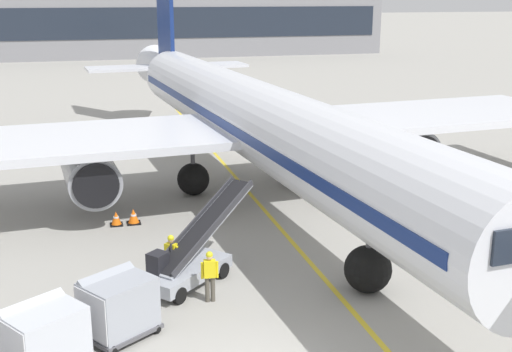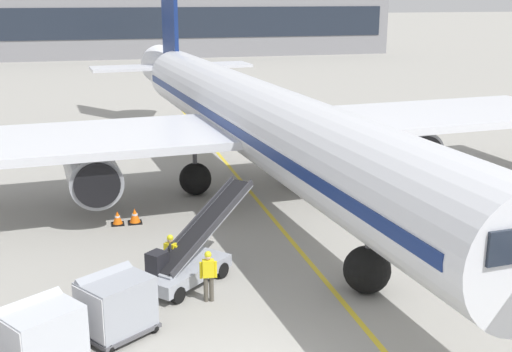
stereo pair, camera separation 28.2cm
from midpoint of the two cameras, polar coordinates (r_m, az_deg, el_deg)
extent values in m
cylinder|color=silver|center=(31.08, 0.52, 4.89)|extent=(6.72, 36.45, 3.62)
cube|color=navy|center=(31.08, 0.52, 4.89)|extent=(6.64, 35.00, 0.43)
cone|color=silver|center=(51.13, -7.55, 9.30)|extent=(3.56, 6.03, 3.07)
cube|color=silver|center=(30.34, -16.96, 2.89)|extent=(17.79, 8.71, 0.36)
cylinder|color=#93969E|center=(30.02, -13.85, 0.43)|extent=(2.64, 4.89, 2.24)
cylinder|color=black|center=(27.71, -13.34, -0.81)|extent=(1.91, 0.28, 1.91)
cube|color=silver|center=(36.12, 14.16, 5.05)|extent=(17.79, 8.71, 0.36)
cylinder|color=#93969E|center=(34.98, 12.60, 2.64)|extent=(2.64, 4.89, 2.24)
cylinder|color=black|center=(33.02, 14.77, 1.73)|extent=(1.91, 0.28, 1.91)
cube|color=silver|center=(49.41, -7.14, 9.41)|extent=(11.92, 3.90, 0.20)
cube|color=#1E2633|center=(16.19, 21.83, -4.47)|extent=(2.66, 1.84, 0.80)
cylinder|color=#47474C|center=(22.21, 10.06, -6.46)|extent=(0.22, 0.22, 1.32)
sphere|color=black|center=(22.46, 9.98, -8.01)|extent=(1.61, 1.61, 1.61)
cylinder|color=#47474C|center=(32.55, -5.07, 0.87)|extent=(0.22, 0.22, 1.32)
sphere|color=black|center=(32.72, -5.05, -0.24)|extent=(1.61, 1.61, 1.61)
cylinder|color=#47474C|center=(34.22, 3.76, 1.63)|extent=(0.22, 0.22, 1.32)
sphere|color=black|center=(34.39, 3.74, 0.57)|extent=(1.61, 1.61, 1.61)
cube|color=#A3A8B2|center=(22.90, -5.92, -8.21)|extent=(3.60, 3.46, 0.44)
cube|color=black|center=(22.25, -8.23, -7.43)|extent=(0.82, 0.82, 0.70)
cylinder|color=#333338|center=(22.70, -7.08, -6.77)|extent=(0.08, 0.08, 0.80)
cube|color=#A3A8B2|center=(23.28, -4.14, -4.39)|extent=(4.19, 3.89, 2.24)
cube|color=black|center=(23.25, -4.14, -4.19)|extent=(3.99, 3.69, 2.09)
cube|color=#333338|center=(22.99, -3.28, -4.33)|extent=(3.59, 3.22, 2.27)
cube|color=#333338|center=(23.50, -4.99, -3.91)|extent=(3.59, 3.22, 2.27)
cylinder|color=black|center=(23.42, -2.63, -8.17)|extent=(0.55, 0.52, 0.56)
cylinder|color=black|center=(24.26, -5.45, -7.36)|extent=(0.55, 0.52, 0.56)
cylinder|color=black|center=(21.74, -6.42, -10.23)|extent=(0.55, 0.52, 0.56)
cylinder|color=black|center=(22.64, -9.31, -9.25)|extent=(0.55, 0.52, 0.56)
cube|color=#515156|center=(20.17, -11.50, -12.85)|extent=(2.55, 2.44, 0.12)
cylinder|color=#4C4C51|center=(19.52, -14.76, -14.13)|extent=(0.62, 0.45, 0.07)
cube|color=#9EA3AD|center=(19.81, -11.63, -10.79)|extent=(2.41, 2.30, 1.50)
cube|color=#9EA3AD|center=(19.89, -12.43, -9.05)|extent=(2.00, 1.71, 0.74)
cube|color=silver|center=(19.32, -13.96, -11.65)|extent=(0.83, 1.21, 1.38)
sphere|color=black|center=(20.31, -14.52, -13.04)|extent=(0.30, 0.30, 0.30)
sphere|color=black|center=(19.31, -12.19, -14.47)|extent=(0.30, 0.30, 0.30)
sphere|color=black|center=(21.11, -10.86, -11.65)|extent=(0.30, 0.30, 0.30)
sphere|color=black|center=(20.15, -8.44, -12.92)|extent=(0.30, 0.30, 0.30)
cube|color=silver|center=(18.64, -17.67, -13.00)|extent=(2.41, 2.30, 1.50)
cube|color=silver|center=(18.73, -18.46, -11.13)|extent=(2.00, 1.71, 0.74)
cube|color=silver|center=(18.26, -20.33, -13.91)|extent=(0.83, 1.21, 1.38)
sphere|color=black|center=(19.92, -16.47, -13.79)|extent=(0.30, 0.30, 0.30)
cylinder|color=#514C42|center=(21.70, -3.99, -9.77)|extent=(0.15, 0.15, 0.86)
cylinder|color=#514C42|center=(21.71, -3.51, -9.74)|extent=(0.15, 0.15, 0.86)
cube|color=yellow|center=(21.41, -3.79, -8.01)|extent=(0.40, 0.28, 0.58)
cube|color=white|center=(21.52, -3.81, -7.88)|extent=(0.34, 0.05, 0.08)
sphere|color=beige|center=(21.25, -3.81, -7.00)|extent=(0.21, 0.21, 0.21)
sphere|color=yellow|center=(21.22, -3.81, -6.83)|extent=(0.23, 0.23, 0.23)
cylinder|color=yellow|center=(21.41, -4.43, -8.16)|extent=(0.09, 0.09, 0.56)
cylinder|color=yellow|center=(21.45, -3.14, -8.10)|extent=(0.09, 0.09, 0.56)
cylinder|color=black|center=(23.14, -6.84, -8.17)|extent=(0.15, 0.15, 0.86)
cylinder|color=black|center=(23.24, -7.21, -8.08)|extent=(0.15, 0.15, 0.86)
cube|color=yellow|center=(22.91, -7.08, -6.47)|extent=(0.44, 0.43, 0.58)
cube|color=white|center=(22.81, -7.26, -6.58)|extent=(0.26, 0.24, 0.08)
sphere|color=tan|center=(22.76, -7.12, -5.52)|extent=(0.21, 0.21, 0.21)
sphere|color=yellow|center=(22.73, -7.12, -5.35)|extent=(0.23, 0.23, 0.23)
cylinder|color=yellow|center=(22.80, -6.58, -6.70)|extent=(0.09, 0.09, 0.56)
cylinder|color=yellow|center=(23.06, -7.57, -6.47)|extent=(0.09, 0.09, 0.56)
cube|color=black|center=(29.25, -10.19, -3.99)|extent=(0.59, 0.59, 0.05)
cone|color=orange|center=(29.14, -10.22, -3.36)|extent=(0.48, 0.48, 0.63)
cylinder|color=white|center=(29.13, -10.22, -3.30)|extent=(0.26, 0.26, 0.08)
cube|color=black|center=(29.20, -11.64, -4.10)|extent=(0.54, 0.54, 0.05)
cone|color=orange|center=(29.10, -11.67, -3.52)|extent=(0.43, 0.43, 0.57)
cylinder|color=white|center=(29.09, -11.68, -3.47)|extent=(0.24, 0.24, 0.07)
cube|color=yellow|center=(32.02, 0.32, -2.04)|extent=(0.20, 110.00, 0.01)
cube|color=gray|center=(111.50, -16.23, 12.65)|extent=(102.78, 19.36, 10.18)
cube|color=#1E2633|center=(101.77, -16.38, 12.55)|extent=(99.70, 0.10, 4.58)
camera|label=1|loc=(0.14, -89.67, 0.09)|focal=46.05mm
camera|label=2|loc=(0.14, 90.33, -0.09)|focal=46.05mm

